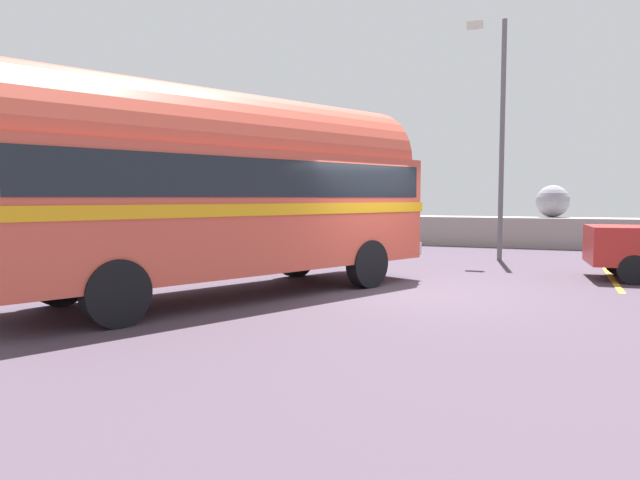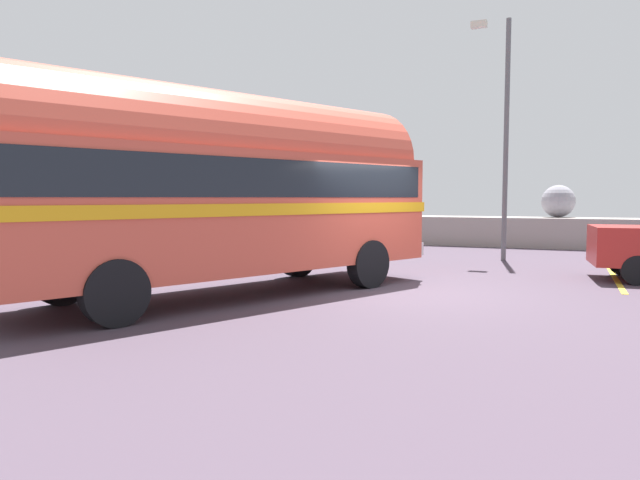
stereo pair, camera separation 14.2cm
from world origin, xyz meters
The scene contains 4 objects.
ground centered at (0.00, 0.00, 0.01)m, with size 32.00×26.00×0.02m.
breakwater centered at (0.15, 11.80, 0.66)m, with size 31.36×2.16×2.42m.
vintage_coach centered at (-2.82, -1.67, 2.05)m, with size 5.74×8.80×3.70m.
lamp_post centered at (1.15, 6.55, 3.83)m, with size 1.09×0.27×6.83m.
Camera 1 is at (2.74, -10.78, 1.83)m, focal length 32.42 mm.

